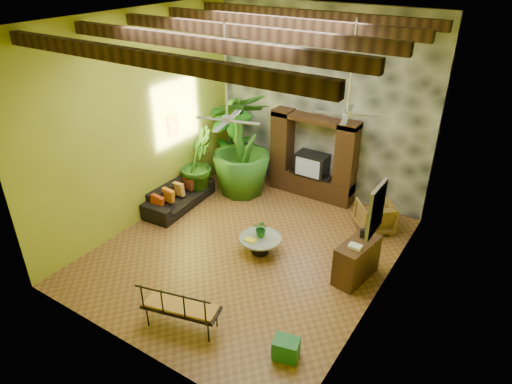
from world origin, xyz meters
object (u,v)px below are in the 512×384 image
Objects in this scene: ceiling_fan_front at (227,109)px; coffee_table at (260,243)px; tall_plant_c at (241,144)px; tall_plant_b at (197,163)px; green_bin at (286,349)px; wicker_armchair at (375,216)px; tall_plant_a at (231,142)px; iron_bench at (178,306)px; entertainment_center at (312,163)px; sofa at (179,195)px; side_console at (357,260)px; ceiling_fan_back at (348,104)px.

ceiling_fan_front is 1.96× the size of coffee_table.
coffee_table is at bearing -47.62° from tall_plant_c.
tall_plant_b is 6.22m from green_bin.
ceiling_fan_front is 2.26× the size of wicker_armchair.
tall_plant_a is at bearing 78.62° from tall_plant_b.
tall_plant_a is 1.60× the size of iron_bench.
wicker_armchair is 0.56× the size of iron_bench.
coffee_table is (0.29, -3.10, -0.71)m from entertainment_center.
ceiling_fan_front is 0.98× the size of tall_plant_b.
tall_plant_a is (0.25, 2.08, 0.87)m from sofa.
wicker_armchair is (2.32, 2.75, -3.03)m from ceiling_fan_front.
green_bin is (1.97, -2.30, -0.07)m from coffee_table.
tall_plant_c is at bearing 37.15° from tall_plant_b.
side_console is (4.83, -2.37, -0.75)m from tall_plant_a.
entertainment_center is at bearing 86.76° from ceiling_fan_front.
tall_plant_c reaches higher than tall_plant_b.
coffee_table is 2.21× the size of green_bin.
ceiling_fan_back reaches higher than side_console.
tall_plant_b is (-2.65, -1.66, -0.01)m from entertainment_center.
tall_plant_a is 0.82× the size of tall_plant_c.
tall_plant_a is at bearing -170.46° from entertainment_center.
ceiling_fan_back reaches higher than tall_plant_a.
side_console is (5.09, -0.30, 0.12)m from sofa.
iron_bench is 3.75m from side_console.
iron_bench is at bearing -115.10° from side_console.
ceiling_fan_front is 4.08m from sofa.
tall_plant_b reaches higher than side_console.
entertainment_center is 2.53× the size of coffee_table.
coffee_table is at bearing -105.80° from sofa.
tall_plant_a is 2.50× the size of coffee_table.
ceiling_fan_back is at bearing -17.02° from tall_plant_c.
tall_plant_a is (-4.52, 0.38, 0.81)m from wicker_armchair.
ceiling_fan_front reaches higher than tall_plant_a.
ceiling_fan_back is (1.60, -1.94, 2.44)m from entertainment_center.
wicker_armchair is (0.52, 1.15, -3.03)m from ceiling_fan_back.
green_bin is at bearing -37.10° from ceiling_fan_front.
ceiling_fan_back is 3.95m from tall_plant_c.
ceiling_fan_back is (1.80, 1.60, 0.00)m from ceiling_fan_front.
wicker_armchair is 2.95m from coffee_table.
tall_plant_a reaches higher than iron_bench.
side_console is at bearing -24.12° from tall_plant_c.
tall_plant_a is 0.92m from tall_plant_c.
side_console is at bearing 41.25° from iron_bench.
tall_plant_b is at bearing 142.55° from ceiling_fan_front.
tall_plant_b reaches higher than wicker_armchair.
ceiling_fan_front is 0.78× the size of tall_plant_a.
green_bin is (2.26, -5.40, -0.78)m from entertainment_center.
wicker_armchair is 0.28× the size of tall_plant_c.
tall_plant_c is 5.42m from iron_bench.
ceiling_fan_back reaches higher than tall_plant_b.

